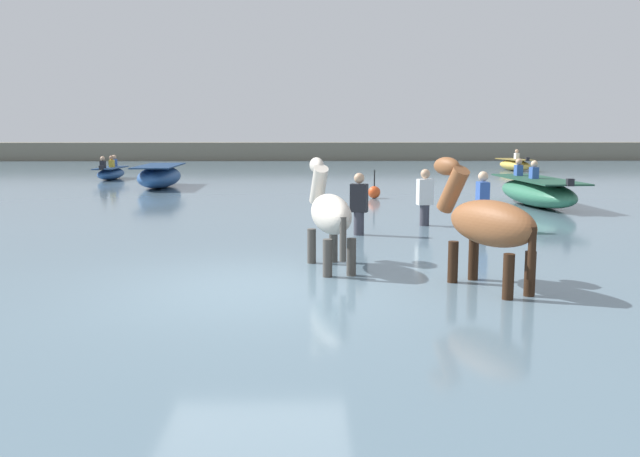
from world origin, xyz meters
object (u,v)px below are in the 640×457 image
Objects in this scene: boat_near_starboard at (111,173)px; person_onlooker_right at (359,213)px; horse_lead_pinto at (329,217)px; boat_distant_west at (160,176)px; horse_trailing_chestnut at (487,226)px; person_spectator_far at (425,205)px; channel_buoy at (374,192)px; boat_mid_channel at (515,165)px; person_wading_close at (482,210)px; boat_mid_outer at (537,192)px.

boat_near_starboard is 17.40m from person_onlooker_right.
boat_distant_west is at bearing 111.26° from horse_lead_pinto.
boat_distant_west is at bearing 115.84° from horse_trailing_chestnut.
horse_trailing_chestnut is at bearing -62.02° from boat_near_starboard.
channel_buoy is at bearing 94.70° from person_spectator_far.
channel_buoy is (7.16, -3.96, -0.20)m from boat_distant_west.
horse_trailing_chestnut reaches higher than boat_mid_channel.
boat_near_starboard reaches higher than channel_buoy.
person_wading_close and person_onlooker_right have the same top height.
person_spectator_far is 1.94× the size of channel_buoy.
person_spectator_far is (7.63, -9.67, 0.04)m from boat_distant_west.
horse_trailing_chestnut is 0.54× the size of boat_distant_west.
boat_mid_outer is 5.19m from person_wading_close.
channel_buoy is (-8.47, -13.61, -0.10)m from boat_mid_channel.
channel_buoy is at bearing -38.50° from boat_near_starboard.
person_onlooker_right reaches higher than channel_buoy.
boat_mid_outer is at bearing 45.13° from person_spectator_far.
boat_mid_channel reaches higher than boat_distant_west.
boat_mid_channel is 22.64m from person_onlooker_right.
horse_trailing_chestnut reaches higher than person_onlooker_right.
channel_buoy is (-1.48, 6.50, -0.24)m from person_wading_close.
person_spectator_far is at bearing -112.48° from boat_mid_channel.
boat_mid_channel is (18.47, 5.66, 0.02)m from boat_near_starboard.
boat_distant_west is (-5.45, 14.01, -0.37)m from horse_lead_pinto.
boat_near_starboard is 17.22m from person_spectator_far.
person_wading_close is 1.94× the size of channel_buoy.
person_spectator_far is (-8.00, -19.32, 0.14)m from boat_mid_channel.
horse_trailing_chestnut is 1.27× the size of person_spectator_far.
person_spectator_far is (2.18, 4.34, -0.33)m from horse_lead_pinto.
boat_mid_channel is 1.79× the size of person_onlooker_right.
boat_distant_west is 2.34× the size of person_onlooker_right.
horse_lead_pinto is 0.69× the size of boat_mid_channel.
boat_mid_channel is at bearing 67.52° from person_spectator_far.
horse_trailing_chestnut is 1.27× the size of person_wading_close.
boat_mid_outer is 5.19m from person_spectator_far.
boat_distant_west is at bearing 129.55° from person_wading_close.
person_onlooker_right is (6.14, -10.90, 0.04)m from boat_distant_west.
boat_mid_channel is at bearing 74.52° from boat_mid_outer.
horse_trailing_chestnut is 1.27× the size of person_onlooker_right.
person_wading_close is (1.01, -0.79, 0.00)m from person_spectator_far.
boat_mid_outer is (-4.33, -15.65, 0.08)m from boat_mid_channel.
horse_lead_pinto is 3.21m from person_onlooker_right.
boat_mid_channel is at bearing 58.12° from channel_buoy.
person_onlooker_right is at bearing 77.58° from horse_lead_pinto.
channel_buoy is (-0.24, 11.33, -0.60)m from horse_trailing_chestnut.
person_spectator_far is 1.28m from person_wading_close.
channel_buoy is (1.02, 6.94, -0.24)m from person_onlooker_right.
boat_mid_outer is 4.61m from channel_buoy.
boat_near_starboard is (-8.30, 18.01, -0.49)m from horse_lead_pinto.
horse_trailing_chestnut is 26.27m from boat_mid_channel.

